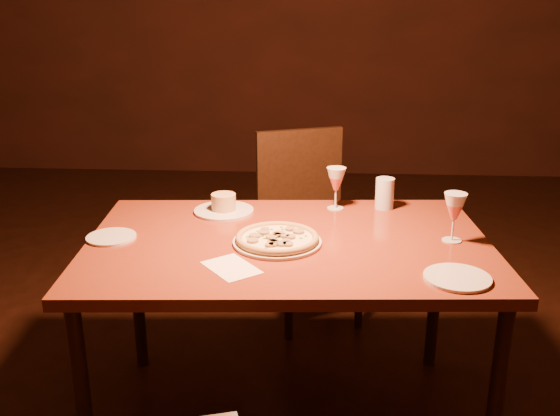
{
  "coord_description": "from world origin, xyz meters",
  "views": [
    {
      "loc": [
        0.23,
        -2.3,
        1.61
      ],
      "look_at": [
        0.11,
        -0.16,
        0.88
      ],
      "focal_mm": 40.0,
      "sensor_mm": 36.0,
      "label": 1
    }
  ],
  "objects": [
    {
      "name": "floor",
      "position": [
        0.0,
        0.0,
        0.0
      ],
      "size": [
        7.0,
        7.0,
        0.0
      ],
      "primitive_type": "plane",
      "color": "black",
      "rests_on": "ground"
    },
    {
      "name": "wine_glass_far",
      "position": [
        0.32,
        0.16,
        0.86
      ],
      "size": [
        0.08,
        0.08,
        0.18
      ],
      "primitive_type": null,
      "color": "#CA5A54",
      "rests_on": "dining_table"
    },
    {
      "name": "side_plate_near",
      "position": [
        0.68,
        -0.5,
        0.78
      ],
      "size": [
        0.21,
        0.21,
        0.01
      ],
      "primitive_type": "cylinder",
      "color": "silver",
      "rests_on": "dining_table"
    },
    {
      "name": "pizza_plate",
      "position": [
        0.1,
        -0.24,
        0.8
      ],
      "size": [
        0.32,
        0.32,
        0.03
      ],
      "color": "silver",
      "rests_on": "dining_table"
    },
    {
      "name": "wine_glass_right",
      "position": [
        0.73,
        -0.18,
        0.87
      ],
      "size": [
        0.08,
        0.08,
        0.18
      ],
      "primitive_type": null,
      "color": "#CA5A54",
      "rests_on": "dining_table"
    },
    {
      "name": "side_plate_left",
      "position": [
        -0.51,
        -0.23,
        0.78
      ],
      "size": [
        0.18,
        0.18,
        0.01
      ],
      "primitive_type": "cylinder",
      "color": "silver",
      "rests_on": "dining_table"
    },
    {
      "name": "dining_table",
      "position": [
        0.14,
        -0.21,
        0.71
      ],
      "size": [
        1.51,
        1.02,
        0.78
      ],
      "rotation": [
        0.0,
        0.0,
        0.06
      ],
      "color": "maroon",
      "rests_on": "floor"
    },
    {
      "name": "chair_far",
      "position": [
        0.2,
        0.74,
        0.54
      ],
      "size": [
        0.6,
        0.6,
        0.96
      ],
      "rotation": [
        0.0,
        0.0,
        0.36
      ],
      "color": "black",
      "rests_on": "floor"
    },
    {
      "name": "back_wall",
      "position": [
        0.0,
        3.5,
        1.5
      ],
      "size": [
        6.0,
        0.04,
        3.0
      ],
      "primitive_type": "cube",
      "color": "#3B1813",
      "rests_on": "floor"
    },
    {
      "name": "menu_card",
      "position": [
        -0.03,
        -0.46,
        0.78
      ],
      "size": [
        0.22,
        0.23,
        0.0
      ],
      "primitive_type": "cube",
      "rotation": [
        0.0,
        0.0,
        0.66
      ],
      "color": "white",
      "rests_on": "dining_table"
    },
    {
      "name": "water_tumbler",
      "position": [
        0.52,
        0.18,
        0.84
      ],
      "size": [
        0.08,
        0.08,
        0.13
      ],
      "primitive_type": "cylinder",
      "color": "silver",
      "rests_on": "dining_table"
    },
    {
      "name": "ramekin_saucer",
      "position": [
        -0.14,
        0.09,
        0.8
      ],
      "size": [
        0.24,
        0.24,
        0.08
      ],
      "color": "silver",
      "rests_on": "dining_table"
    }
  ]
}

